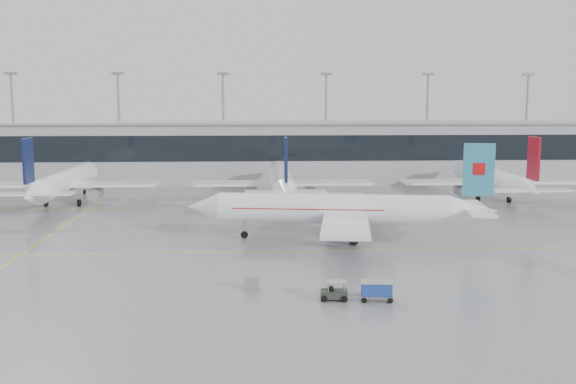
{
  "coord_description": "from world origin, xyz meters",
  "views": [
    {
      "loc": [
        -4.11,
        -70.08,
        16.84
      ],
      "look_at": [
        0.0,
        12.0,
        5.0
      ],
      "focal_mm": 40.0,
      "sensor_mm": 36.0,
      "label": 1
    }
  ],
  "objects_px": {
    "baggage_tug": "(334,293)",
    "air_canada_jet": "(343,210)",
    "gse_unit": "(252,282)",
    "baggage_cart": "(377,289)"
  },
  "relations": [
    {
      "from": "air_canada_jet",
      "to": "baggage_tug",
      "type": "relative_size",
      "value": 10.79
    },
    {
      "from": "baggage_tug",
      "to": "gse_unit",
      "type": "xyz_separation_m",
      "value": [
        -7.0,
        3.5,
        0.05
      ]
    },
    {
      "from": "baggage_cart",
      "to": "gse_unit",
      "type": "xyz_separation_m",
      "value": [
        -10.58,
        3.87,
        -0.35
      ]
    },
    {
      "from": "baggage_tug",
      "to": "baggage_cart",
      "type": "xyz_separation_m",
      "value": [
        3.58,
        -0.36,
        0.4
      ]
    },
    {
      "from": "baggage_cart",
      "to": "air_canada_jet",
      "type": "bearing_deg",
      "value": 94.89
    },
    {
      "from": "gse_unit",
      "to": "baggage_tug",
      "type": "bearing_deg",
      "value": -29.24
    },
    {
      "from": "air_canada_jet",
      "to": "gse_unit",
      "type": "height_order",
      "value": "air_canada_jet"
    },
    {
      "from": "baggage_tug",
      "to": "baggage_cart",
      "type": "bearing_deg",
      "value": -0.0
    },
    {
      "from": "baggage_tug",
      "to": "air_canada_jet",
      "type": "bearing_deg",
      "value": 86.14
    },
    {
      "from": "air_canada_jet",
      "to": "baggage_cart",
      "type": "bearing_deg",
      "value": 97.0
    }
  ]
}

